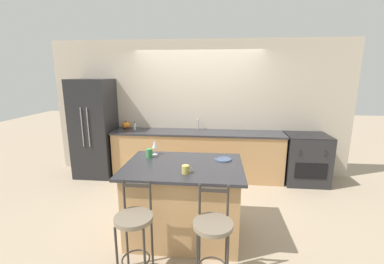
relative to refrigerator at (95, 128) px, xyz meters
name	(u,v)px	position (x,y,z in m)	size (l,w,h in m)	color
ground_plane	(195,184)	(2.06, -0.31, -0.97)	(18.00, 18.00, 0.00)	tan
wall_back	(199,109)	(2.06, 0.37, 0.38)	(6.00, 0.07, 2.70)	beige
back_counter	(197,154)	(2.06, 0.06, -0.50)	(3.32, 0.66, 0.94)	tan
sink_faucet	(198,123)	(2.06, 0.25, 0.10)	(0.02, 0.13, 0.22)	#ADAFB5
kitchen_island	(184,200)	(2.05, -1.85, -0.50)	(1.45, 1.05, 0.95)	tan
refrigerator	(95,128)	(0.00, 0.00, 0.00)	(0.75, 0.73, 1.95)	#232326
oven_range	(305,159)	(4.13, 0.01, -0.50)	(0.77, 0.69, 0.94)	#28282B
bar_stool_near	(134,228)	(1.66, -2.63, -0.41)	(0.38, 0.38, 1.01)	#332D28
bar_stool_far	(213,234)	(2.44, -2.66, -0.41)	(0.38, 0.38, 1.01)	#332D28
dinner_plate	(223,159)	(2.54, -1.61, -0.02)	(0.22, 0.22, 0.02)	#425170
wine_glass	(155,144)	(1.60, -1.48, 0.12)	(0.07, 0.07, 0.20)	white
coffee_mug	(186,169)	(2.11, -2.12, 0.02)	(0.12, 0.09, 0.10)	#C1B251
tumbler_cup	(149,153)	(1.56, -1.62, 0.03)	(0.08, 0.08, 0.12)	#3D934C
pumpkin_decoration	(126,125)	(0.58, 0.21, 0.03)	(0.18, 0.18, 0.16)	orange
soap_bottle	(135,126)	(0.79, 0.10, 0.04)	(0.04, 0.04, 0.17)	silver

